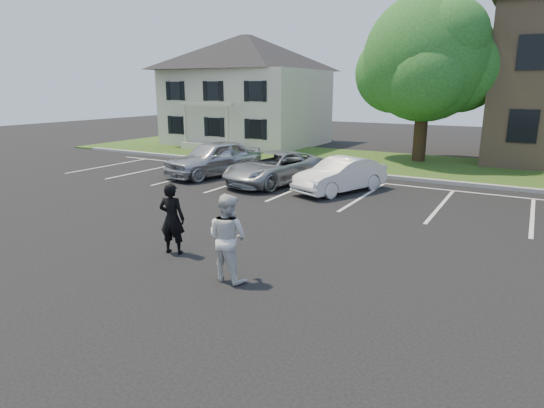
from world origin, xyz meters
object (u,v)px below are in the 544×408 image
(man_black_suit, at_px, (172,219))
(man_white_shirt, at_px, (228,238))
(car_white_sedan, at_px, (340,175))
(house, at_px, (247,90))
(car_silver_minivan, at_px, (275,168))
(tree, at_px, (428,61))
(car_silver_west, at_px, (214,158))

(man_black_suit, height_order, man_white_shirt, man_white_shirt)
(man_black_suit, distance_m, car_white_sedan, 8.59)
(house, relative_size, man_black_suit, 5.81)
(car_silver_minivan, bearing_deg, house, 140.52)
(man_black_suit, height_order, car_white_sedan, man_black_suit)
(man_white_shirt, bearing_deg, man_black_suit, -13.19)
(tree, xyz_separation_m, car_silver_west, (-7.46, -9.00, -4.53))
(tree, bearing_deg, house, 169.53)
(house, height_order, man_white_shirt, house)
(man_black_suit, xyz_separation_m, car_silver_minivan, (-1.97, 8.61, -0.20))
(car_silver_west, bearing_deg, tree, 65.58)
(tree, bearing_deg, car_silver_minivan, -113.86)
(car_silver_minivan, distance_m, car_white_sedan, 3.00)
(man_black_suit, distance_m, man_white_shirt, 2.22)
(man_white_shirt, relative_size, car_white_sedan, 0.47)
(man_white_shirt, distance_m, car_silver_minivan, 10.12)
(house, relative_size, car_silver_west, 2.14)
(house, xyz_separation_m, man_white_shirt, (13.01, -20.87, -2.89))
(man_black_suit, xyz_separation_m, car_white_sedan, (1.03, 8.52, -0.22))
(car_silver_west, distance_m, car_white_sedan, 6.40)
(car_silver_west, bearing_deg, man_black_suit, -43.47)
(man_white_shirt, xyz_separation_m, car_white_sedan, (-1.09, 9.17, -0.28))
(house, xyz_separation_m, man_black_suit, (10.89, -20.22, -2.94))
(car_silver_west, bearing_deg, man_white_shirt, -36.44)
(car_silver_west, bearing_deg, car_white_sedan, 12.58)
(tree, height_order, man_black_suit, tree)
(tree, distance_m, man_black_suit, 18.49)
(house, relative_size, car_white_sedan, 2.54)
(house, bearing_deg, car_silver_west, -64.11)
(tree, relative_size, car_silver_minivan, 1.79)
(tree, height_order, car_silver_west, tree)
(tree, xyz_separation_m, car_silver_minivan, (-4.07, -9.21, -4.66))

